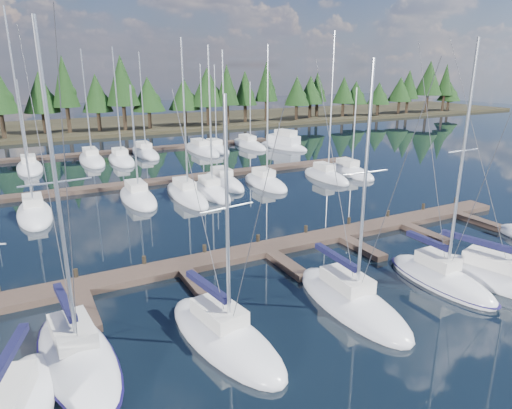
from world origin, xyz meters
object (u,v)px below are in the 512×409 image
front_sailboat_2 (224,336)px  motor_yacht_right (283,145)px  front_sailboat_1 (77,356)px  front_sailboat_5 (499,280)px  front_sailboat_3 (350,301)px  main_dock (269,252)px  front_sailboat_4 (440,279)px

front_sailboat_2 → motor_yacht_right: (28.88, 42.81, 0.23)m
front_sailboat_1 → front_sailboat_5: size_ratio=1.01×
front_sailboat_5 → motor_yacht_right: front_sailboat_5 is taller
front_sailboat_3 → front_sailboat_5: size_ratio=0.92×
main_dock → front_sailboat_5: 13.91m
front_sailboat_2 → front_sailboat_4: bearing=-2.1°
front_sailboat_1 → front_sailboat_4: (19.73, -2.02, 0.02)m
front_sailboat_1 → front_sailboat_2: 6.38m
front_sailboat_1 → main_dock: bearing=25.7°
front_sailboat_4 → front_sailboat_1: bearing=174.2°
front_sailboat_3 → front_sailboat_4: size_ratio=0.93×
front_sailboat_3 → front_sailboat_4: (6.31, -0.37, 0.02)m
front_sailboat_4 → motor_yacht_right: 45.95m
front_sailboat_2 → front_sailboat_3: front_sailboat_3 is taller
front_sailboat_2 → front_sailboat_5: front_sailboat_5 is taller
main_dock → front_sailboat_3: size_ratio=3.30×
front_sailboat_1 → motor_yacht_right: 54.18m
front_sailboat_2 → front_sailboat_1: bearing=166.2°
front_sailboat_4 → front_sailboat_5: size_ratio=0.98×
front_sailboat_5 → motor_yacht_right: (12.39, 44.98, 0.21)m
front_sailboat_1 → front_sailboat_3: bearing=-7.0°
motor_yacht_right → main_dock: bearing=-122.3°
front_sailboat_1 → front_sailboat_4: size_ratio=1.02×
front_sailboat_1 → front_sailboat_4: bearing=-5.8°
motor_yacht_right → front_sailboat_4: bearing=-109.5°
front_sailboat_1 → motor_yacht_right: (35.07, 41.30, 0.22)m
main_dock → front_sailboat_3: 7.91m
front_sailboat_3 → motor_yacht_right: bearing=63.2°
front_sailboat_1 → motor_yacht_right: size_ratio=1.52×
front_sailboat_3 → motor_yacht_right: front_sailboat_3 is taller
front_sailboat_4 → main_dock: bearing=129.4°
front_sailboat_1 → front_sailboat_2: size_ratio=1.22×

